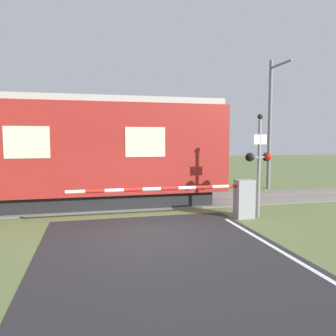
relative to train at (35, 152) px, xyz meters
name	(u,v)px	position (x,y,z in m)	size (l,w,h in m)	color
ground_plane	(152,234)	(3.72, -4.50, -2.17)	(80.00, 80.00, 0.00)	#5B6B3D
track_bed	(132,203)	(3.72, 0.00, -2.14)	(36.00, 3.20, 0.13)	slate
train	(35,152)	(0.00, 0.00, 0.00)	(14.74, 3.01, 4.24)	black
crossing_barrier	(231,197)	(6.62, -3.37, -1.43)	(6.18, 0.44, 1.31)	gray
signal_post	(259,159)	(7.66, -3.32, -0.18)	(0.94, 0.26, 3.51)	gray
catenary_pole	(270,122)	(11.42, 2.38, 1.38)	(0.20, 1.90, 6.79)	slate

